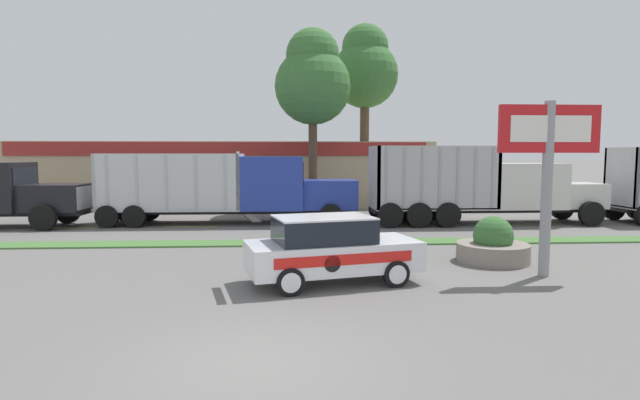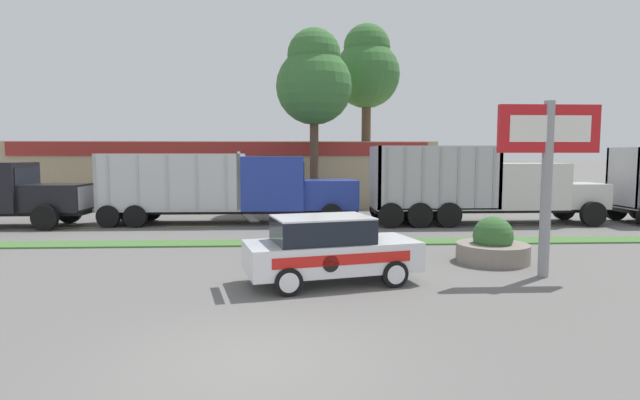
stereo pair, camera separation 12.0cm
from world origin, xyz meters
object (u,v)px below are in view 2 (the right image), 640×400
(stone_planter, at_px, (493,246))
(dump_truck_far_right, at_px, (501,190))
(rally_car, at_px, (329,249))
(dump_truck_mid, at_px, (254,189))
(store_sign_post, at_px, (548,153))

(stone_planter, bearing_deg, dump_truck_far_right, 65.93)
(rally_car, bearing_deg, dump_truck_mid, 103.90)
(dump_truck_mid, distance_m, rally_car, 11.76)
(store_sign_post, height_order, stone_planter, store_sign_post)
(stone_planter, bearing_deg, store_sign_post, -71.10)
(dump_truck_mid, bearing_deg, stone_planter, -48.98)
(rally_car, distance_m, store_sign_post, 6.28)
(rally_car, xyz_separation_m, store_sign_post, (5.79, 0.37, 2.42))
(dump_truck_far_right, relative_size, rally_car, 2.36)
(dump_truck_far_right, distance_m, rally_car, 13.95)
(rally_car, relative_size, stone_planter, 2.14)
(store_sign_post, bearing_deg, stone_planter, 108.90)
(dump_truck_far_right, height_order, rally_car, dump_truck_far_right)
(dump_truck_far_right, height_order, stone_planter, dump_truck_far_right)
(dump_truck_mid, relative_size, store_sign_post, 2.58)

